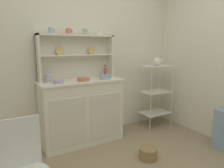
{
  "coord_description": "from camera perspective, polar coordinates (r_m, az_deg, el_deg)",
  "views": [
    {
      "loc": [
        -1.21,
        -1.28,
        1.37
      ],
      "look_at": [
        0.21,
        1.12,
        0.86
      ],
      "focal_mm": 33.09,
      "sensor_mm": 36.0,
      "label": 1
    }
  ],
  "objects": [
    {
      "name": "wall_back",
      "position": [
        3.15,
        -8.0,
        8.01
      ],
      "size": [
        3.84,
        0.05,
        2.5
      ],
      "primitive_type": "cube",
      "color": "silver",
      "rests_on": "ground"
    },
    {
      "name": "hutch_cabinet",
      "position": [
        3.0,
        -8.26,
        -7.36
      ],
      "size": [
        1.16,
        0.45,
        0.91
      ],
      "color": "silver",
      "rests_on": "ground"
    },
    {
      "name": "hutch_shelf_unit",
      "position": [
        3.01,
        -9.86,
        8.42
      ],
      "size": [
        1.09,
        0.18,
        0.63
      ],
      "color": "silver",
      "rests_on": "hutch_cabinet"
    },
    {
      "name": "bakers_rack",
      "position": [
        3.6,
        11.97,
        -1.51
      ],
      "size": [
        0.5,
        0.33,
        1.06
      ],
      "color": "silver",
      "rests_on": "ground"
    },
    {
      "name": "wire_chair",
      "position": [
        1.77,
        -23.54,
        -19.57
      ],
      "size": [
        0.36,
        0.36,
        0.85
      ],
      "rotation": [
        0.0,
        0.0,
        -0.48
      ],
      "color": "white",
      "rests_on": "ground"
    },
    {
      "name": "floor_basket",
      "position": [
        2.73,
        9.98,
        -18.33
      ],
      "size": [
        0.23,
        0.23,
        0.14
      ],
      "primitive_type": "cylinder",
      "color": "#93754C",
      "rests_on": "ground"
    },
    {
      "name": "cup_sky_0",
      "position": [
        2.87,
        -16.53,
        13.95
      ],
      "size": [
        0.08,
        0.07,
        0.08
      ],
      "color": "#8EB2D1",
      "rests_on": "hutch_shelf_unit"
    },
    {
      "name": "cup_terracotta_1",
      "position": [
        2.94,
        -11.88,
        14.05
      ],
      "size": [
        0.09,
        0.07,
        0.08
      ],
      "color": "#C67556",
      "rests_on": "hutch_shelf_unit"
    },
    {
      "name": "cup_sage_2",
      "position": [
        3.03,
        -7.48,
        14.11
      ],
      "size": [
        0.09,
        0.07,
        0.08
      ],
      "color": "#9EB78E",
      "rests_on": "hutch_shelf_unit"
    },
    {
      "name": "cup_cream_3",
      "position": [
        3.13,
        -3.24,
        14.11
      ],
      "size": [
        0.09,
        0.08,
        0.09
      ],
      "color": "silver",
      "rests_on": "hutch_shelf_unit"
    },
    {
      "name": "bowl_mixing_large",
      "position": [
        2.72,
        -14.56,
        0.66
      ],
      "size": [
        0.14,
        0.14,
        0.05
      ],
      "primitive_type": "cylinder",
      "color": "#B79ECC",
      "rests_on": "hutch_cabinet"
    },
    {
      "name": "bowl_floral_medium",
      "position": [
        2.82,
        -7.94,
        1.28
      ],
      "size": [
        0.17,
        0.17,
        0.05
      ],
      "primitive_type": "cylinder",
      "color": "#C67556",
      "rests_on": "hutch_cabinet"
    },
    {
      "name": "bowl_cream_small",
      "position": [
        2.97,
        -1.88,
        1.93
      ],
      "size": [
        0.16,
        0.16,
        0.06
      ],
      "primitive_type": "cylinder",
      "color": "#8EB2D1",
      "rests_on": "hutch_cabinet"
    },
    {
      "name": "jam_bottle",
      "position": [
        3.14,
        -1.83,
        3.24
      ],
      "size": [
        0.05,
        0.05,
        0.19
      ],
      "color": "#B74C47",
      "rests_on": "hutch_cabinet"
    },
    {
      "name": "utensil_jar",
      "position": [
        2.83,
        -17.21,
        1.68
      ],
      "size": [
        0.08,
        0.08,
        0.25
      ],
      "color": "#B2B7C6",
      "rests_on": "hutch_cabinet"
    },
    {
      "name": "porcelain_teapot",
      "position": [
        3.53,
        12.25,
        6.11
      ],
      "size": [
        0.23,
        0.14,
        0.16
      ],
      "color": "white",
      "rests_on": "bakers_rack"
    }
  ]
}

